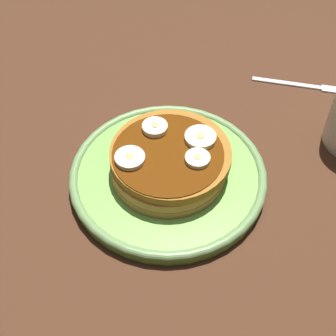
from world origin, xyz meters
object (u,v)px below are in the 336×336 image
at_px(pancake_stack, 171,161).
at_px(banana_slice_2, 155,128).
at_px(plate, 168,176).
at_px(banana_slice_3, 198,159).
at_px(fork, 306,85).
at_px(banana_slice_1, 130,158).
at_px(banana_slice_0, 200,138).

bearing_deg(pancake_stack, banana_slice_2, 62.63).
xyz_separation_m(plate, banana_slice_2, (0.02, 0.03, 0.04)).
height_order(banana_slice_2, banana_slice_3, banana_slice_2).
xyz_separation_m(banana_slice_3, fork, (0.24, -0.03, -0.05)).
bearing_deg(banana_slice_1, banana_slice_3, -56.34).
bearing_deg(banana_slice_3, banana_slice_1, 123.66).
distance_m(banana_slice_0, banana_slice_2, 0.05).
relative_size(plate, banana_slice_2, 7.77).
bearing_deg(banana_slice_1, pancake_stack, -39.96).
bearing_deg(pancake_stack, plate, 161.60).
distance_m(plate, pancake_stack, 0.02).
height_order(banana_slice_1, banana_slice_2, same).
height_order(pancake_stack, banana_slice_0, banana_slice_0).
bearing_deg(banana_slice_3, pancake_stack, 99.02).
bearing_deg(banana_slice_2, fork, -23.13).
relative_size(plate, banana_slice_3, 8.27).
xyz_separation_m(banana_slice_2, fork, (0.22, -0.10, -0.05)).
distance_m(plate, banana_slice_1, 0.06).
relative_size(plate, pancake_stack, 1.67).
distance_m(pancake_stack, fork, 0.25).
height_order(banana_slice_0, fork, banana_slice_0).
bearing_deg(plate, banana_slice_0, -26.30).
height_order(plate, banana_slice_1, banana_slice_1).
relative_size(banana_slice_1, banana_slice_3, 1.20).
height_order(pancake_stack, banana_slice_2, banana_slice_2).
bearing_deg(pancake_stack, banana_slice_1, 140.04).
bearing_deg(banana_slice_3, plate, 105.67).
bearing_deg(banana_slice_1, plate, -42.14).
bearing_deg(fork, banana_slice_2, 156.87).
bearing_deg(plate, fork, -14.45).
relative_size(pancake_stack, banana_slice_0, 3.83).
xyz_separation_m(pancake_stack, banana_slice_0, (0.03, -0.02, 0.02)).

